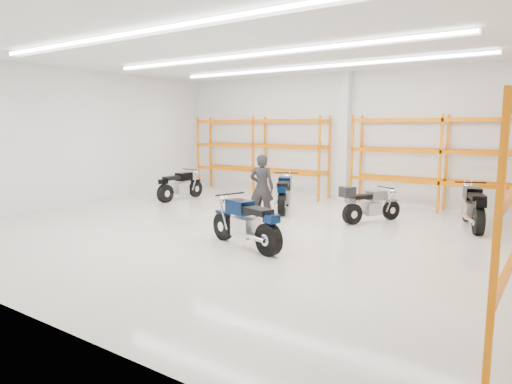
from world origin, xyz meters
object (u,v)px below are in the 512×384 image
Objects in this scene: standing_man at (262,188)px; motorcycle_back_c at (367,205)px; motorcycle_back_a at (179,186)px; motorcycle_back_b at (284,194)px; motorcycle_back_d at (473,208)px; structural_column at (345,137)px; motorcycle_main at (247,224)px.

motorcycle_back_c is at bearing -170.89° from standing_man.
motorcycle_back_a is 4.22m from motorcycle_back_b.
motorcycle_back_d is at bearing 7.66° from motorcycle_back_b.
motorcycle_back_a is at bearing -176.05° from motorcycle_back_b.
structural_column reaches higher than motorcycle_back_d.
motorcycle_main is at bearing -105.98° from motorcycle_back_c.
standing_man is (-5.06, -2.26, 0.40)m from motorcycle_back_d.
motorcycle_back_b is 0.97× the size of motorcycle_back_d.
motorcycle_back_b is 1.17× the size of standing_man.
motorcycle_back_a is 0.49× the size of structural_column.
motorcycle_main is 1.04× the size of motorcycle_back_a.
structural_column is at bearing -115.16° from standing_man.
structural_column is (0.64, 3.01, 1.71)m from motorcycle_back_b.
structural_column is at bearing 34.25° from motorcycle_back_a.
motorcycle_main reaches higher than motorcycle_back_c.
structural_column is at bearing 123.71° from motorcycle_back_c.
motorcycle_back_c is 0.83× the size of motorcycle_back_d.
motorcycle_back_a is at bearing -173.98° from motorcycle_back_d.
structural_column is (-2.11, 3.16, 1.75)m from motorcycle_back_c.
motorcycle_back_d is (3.67, 4.88, 0.00)m from motorcycle_main.
standing_man is at bearing -151.13° from motorcycle_back_c.
motorcycle_back_d is (2.52, 0.86, 0.04)m from motorcycle_back_c.
standing_man is (-1.39, 2.63, 0.40)m from motorcycle_main.
structural_column is at bearing 78.00° from motorcycle_back_b.
motorcycle_back_b is (-1.60, 4.18, 0.01)m from motorcycle_main.
standing_man reaches higher than motorcycle_back_c.
motorcycle_back_b is 1.17× the size of motorcycle_back_c.
motorcycle_back_c is 2.66m from motorcycle_back_d.
motorcycle_main is 6.99m from motorcycle_back_a.
motorcycle_back_b is 3.52m from structural_column.
motorcycle_back_a is (-5.81, 3.89, -0.03)m from motorcycle_main.
motorcycle_back_c is at bearing 74.02° from motorcycle_main.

